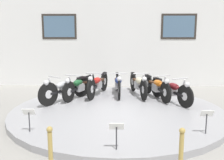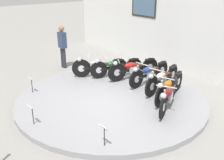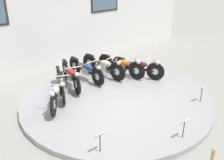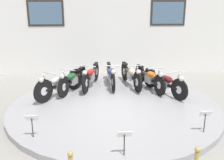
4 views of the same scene
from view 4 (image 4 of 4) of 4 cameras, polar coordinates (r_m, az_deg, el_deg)
ground_plane at (r=7.36m, az=0.52°, el=-6.27°), size 60.00×60.00×0.00m
display_platform at (r=7.33m, az=0.53°, el=-5.75°), size 5.74×5.74×0.14m
back_wall at (r=10.69m, az=-0.98°, el=13.22°), size 14.00×0.22×4.41m
motorcycle_silver at (r=7.92m, az=-11.39°, el=-0.70°), size 1.24×1.67×0.82m
motorcycle_green at (r=8.34m, az=-8.50°, el=0.22°), size 0.81×1.86×0.79m
motorcycle_red at (r=8.62m, az=-4.64°, el=1.02°), size 0.63×1.98×0.81m
motorcycle_blue at (r=8.74m, az=-0.23°, el=1.21°), size 0.54×1.99×0.80m
motorcycle_cream at (r=8.70m, az=4.19°, el=1.16°), size 0.57×1.99×0.81m
motorcycle_orange at (r=8.48m, az=8.21°, el=0.55°), size 0.69×1.93×0.80m
motorcycle_maroon at (r=8.11m, az=11.38°, el=-0.39°), size 0.94×1.81×0.80m
info_placard_front_left at (r=5.72m, az=-17.06°, el=-8.54°), size 0.26×0.11×0.51m
info_placard_front_centre at (r=4.87m, az=2.70°, el=-12.39°), size 0.26×0.11×0.51m
info_placard_front_right at (r=6.02m, az=19.65°, el=-7.46°), size 0.26×0.11×0.51m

